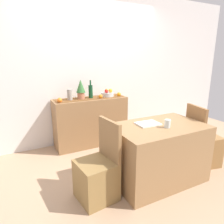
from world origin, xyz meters
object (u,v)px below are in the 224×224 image
object	(u,v)px
wine_bottle	(91,91)
ceramic_vase	(70,95)
sideboard_console	(91,122)
coffee_cup	(167,124)
dining_table	(158,153)
chair_by_corner	(202,147)
chair_near_window	(97,177)
fruit_bowl	(107,94)
potted_plant	(81,89)
open_book	(148,124)

from	to	relation	value
wine_bottle	ceramic_vase	world-z (taller)	wine_bottle
sideboard_console	coffee_cup	size ratio (longest dim) A/B	12.91
dining_table	chair_by_corner	distance (m)	0.85
ceramic_vase	chair_near_window	distance (m)	1.58
sideboard_console	coffee_cup	bearing A→B (deg)	-75.67
ceramic_vase	dining_table	size ratio (longest dim) A/B	0.16
fruit_bowl	dining_table	size ratio (longest dim) A/B	0.20
fruit_bowl	wine_bottle	distance (m)	0.33
coffee_cup	dining_table	bearing A→B (deg)	105.66
sideboard_console	dining_table	xyz separation A→B (m)	(0.36, -1.42, -0.06)
dining_table	coffee_cup	distance (m)	0.43
fruit_bowl	potted_plant	world-z (taller)	potted_plant
coffee_cup	chair_near_window	distance (m)	1.02
potted_plant	sideboard_console	bearing A→B (deg)	0.00
wine_bottle	coffee_cup	size ratio (longest dim) A/B	3.16
ceramic_vase	potted_plant	distance (m)	0.21
sideboard_console	dining_table	bearing A→B (deg)	-75.77
potted_plant	ceramic_vase	bearing A→B (deg)	180.00
ceramic_vase	potted_plant	xyz separation A→B (m)	(0.19, -0.00, 0.09)
fruit_bowl	chair_near_window	size ratio (longest dim) A/B	0.25
sideboard_console	fruit_bowl	xyz separation A→B (m)	(0.33, 0.00, 0.47)
fruit_bowl	coffee_cup	distance (m)	1.53
open_book	chair_near_window	xyz separation A→B (m)	(-0.73, -0.09, -0.48)
ceramic_vase	fruit_bowl	bearing A→B (deg)	0.00
fruit_bowl	potted_plant	bearing A→B (deg)	-180.00
dining_table	chair_near_window	bearing A→B (deg)	179.87
ceramic_vase	chair_by_corner	world-z (taller)	ceramic_vase
chair_near_window	ceramic_vase	bearing A→B (deg)	85.12
fruit_bowl	wine_bottle	world-z (taller)	wine_bottle
sideboard_console	ceramic_vase	size ratio (longest dim) A/B	6.94
sideboard_console	potted_plant	size ratio (longest dim) A/B	3.86
open_book	chair_near_window	distance (m)	0.88
dining_table	wine_bottle	bearing A→B (deg)	103.82
wine_bottle	sideboard_console	bearing A→B (deg)	180.00
fruit_bowl	ceramic_vase	size ratio (longest dim) A/B	1.22
wine_bottle	open_book	size ratio (longest dim) A/B	1.12
fruit_bowl	open_book	bearing A→B (deg)	-93.48
open_book	chair_near_window	world-z (taller)	chair_near_window
potted_plant	dining_table	bearing A→B (deg)	-69.71
fruit_bowl	ceramic_vase	bearing A→B (deg)	180.00
fruit_bowl	chair_near_window	world-z (taller)	fruit_bowl
open_book	ceramic_vase	bearing A→B (deg)	116.65
potted_plant	coffee_cup	xyz separation A→B (m)	(0.55, -1.53, -0.25)
open_book	chair_by_corner	xyz separation A→B (m)	(0.95, -0.09, -0.48)
sideboard_console	fruit_bowl	size ratio (longest dim) A/B	5.71
fruit_bowl	chair_by_corner	bearing A→B (deg)	-58.59
open_book	potted_plant	bearing A→B (deg)	109.40
open_book	chair_near_window	bearing A→B (deg)	-171.02
potted_plant	chair_by_corner	bearing A→B (deg)	-46.08
wine_bottle	dining_table	xyz separation A→B (m)	(0.35, -1.42, -0.61)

